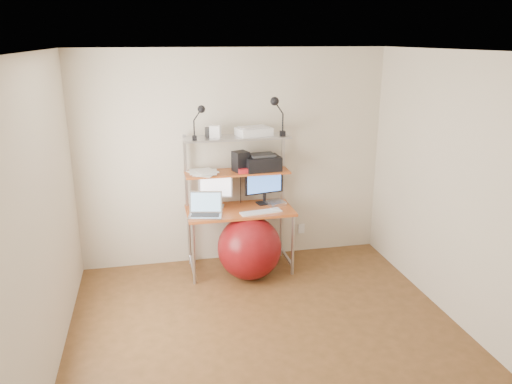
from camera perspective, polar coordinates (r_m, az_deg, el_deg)
room at (r=4.15m, az=1.67°, el=-1.74°), size 3.60×3.60×3.60m
computer_desk at (r=5.64m, az=-2.02°, el=0.29°), size 1.20×0.60×1.57m
wall_outlet at (r=6.31m, az=5.21°, el=-4.20°), size 0.08×0.01×0.12m
monitor_silver at (r=5.69m, az=-4.64°, el=0.52°), size 0.38×0.17×0.43m
monitor_black at (r=5.78m, az=0.94°, el=0.95°), size 0.47×0.16×0.47m
laptop at (r=5.48m, az=-5.78°, el=-2.08°), size 0.41×0.36×0.31m
keyboard at (r=5.54m, az=0.57°, el=-2.31°), size 0.48×0.20×0.01m
mouse at (r=5.62m, az=2.19°, el=-1.98°), size 0.10×0.07×0.02m
mac_mini at (r=5.81m, az=2.24°, el=-1.24°), size 0.24×0.24×0.04m
phone at (r=5.49m, az=-1.18°, el=-2.50°), size 0.09×0.14×0.01m
printer at (r=5.68m, az=0.72°, el=3.38°), size 0.42×0.30×0.19m
nas_cube at (r=5.63m, az=-1.78°, el=3.52°), size 0.20×0.20×0.23m
red_box at (r=5.60m, az=-1.20°, el=2.52°), size 0.20×0.15×0.05m
scanner at (r=5.62m, az=-0.26°, el=6.97°), size 0.42×0.33×0.10m
box_white at (r=5.51m, az=-4.68°, el=6.90°), size 0.14×0.13×0.13m
box_grey at (r=5.55m, az=-5.28°, el=6.82°), size 0.10×0.10×0.10m
clip_lamp_left at (r=5.35m, az=-6.43°, el=8.76°), size 0.15×0.08×0.37m
clip_lamp_right at (r=5.53m, az=2.34°, el=9.62°), size 0.17×0.10×0.43m
exercise_ball at (r=5.59m, az=-0.75°, el=-6.38°), size 0.72×0.72×0.72m
paper_stack at (r=5.60m, az=-6.03°, el=2.27°), size 0.37×0.41×0.02m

